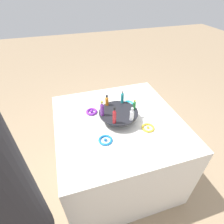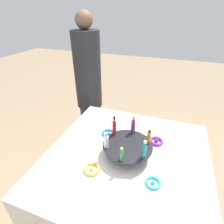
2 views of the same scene
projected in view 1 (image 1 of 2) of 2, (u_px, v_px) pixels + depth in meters
ground_plane at (117, 171)px, 1.98m from camera, size 12.00×12.00×0.00m
party_table at (117, 149)px, 1.75m from camera, size 1.07×1.07×0.77m
display_stand at (118, 114)px, 1.47m from camera, size 0.33×0.33×0.09m
bottle_purple at (102, 108)px, 1.38m from camera, size 0.03×0.03×0.14m
bottle_red at (114, 116)px, 1.30m from camera, size 0.03×0.03×0.15m
bottle_clear at (132, 114)px, 1.34m from camera, size 0.03×0.03×0.11m
bottle_green at (135, 105)px, 1.45m from camera, size 0.03×0.03×0.09m
bottle_teal at (122, 97)px, 1.52m from camera, size 0.03×0.03×0.12m
bottle_orange at (107, 101)px, 1.50m from camera, size 0.03×0.03×0.10m
ribbon_bow_teal at (128, 103)px, 1.69m from camera, size 0.09×0.09×0.02m
ribbon_bow_purple at (92, 112)px, 1.58m from camera, size 0.10×0.10×0.03m
ribbon_bow_blue at (105, 140)px, 1.32m from camera, size 0.11×0.11×0.02m
ribbon_bow_gold at (148, 128)px, 1.42m from camera, size 0.11×0.11×0.02m
person_figure at (20, 223)px, 0.84m from camera, size 0.27×0.27×1.61m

